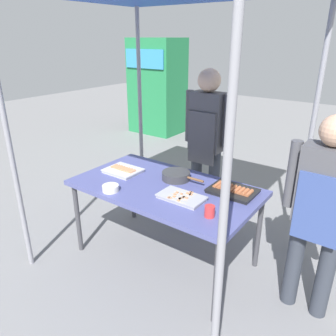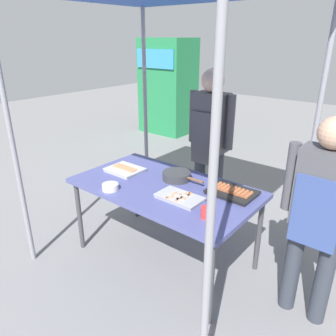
# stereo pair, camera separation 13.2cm
# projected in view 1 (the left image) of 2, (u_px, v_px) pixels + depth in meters

# --- Properties ---
(ground_plane) EXTENTS (18.00, 18.00, 0.00)m
(ground_plane) POSITION_uv_depth(u_px,v_px,m) (165.00, 257.00, 3.11)
(ground_plane) COLOR slate
(stall_table) EXTENTS (1.60, 0.90, 0.75)m
(stall_table) POSITION_uv_depth(u_px,v_px,m) (165.00, 191.00, 2.85)
(stall_table) COLOR #4C518C
(stall_table) RESTS_ON ground
(stall_canopy) EXTENTS (2.10, 1.80, 2.31)m
(stall_canopy) POSITION_uv_depth(u_px,v_px,m) (164.00, 0.00, 2.29)
(stall_canopy) COLOR gray
(stall_canopy) RESTS_ON ground
(tray_grilled_sausages) EXTENTS (0.33, 0.27, 0.05)m
(tray_grilled_sausages) POSITION_uv_depth(u_px,v_px,m) (123.00, 170.00, 3.10)
(tray_grilled_sausages) COLOR silver
(tray_grilled_sausages) RESTS_ON stall_table
(tray_meat_skewers) EXTENTS (0.37, 0.21, 0.04)m
(tray_meat_skewers) POSITION_uv_depth(u_px,v_px,m) (181.00, 197.00, 2.59)
(tray_meat_skewers) COLOR #ADADB2
(tray_meat_skewers) RESTS_ON stall_table
(tray_pork_links) EXTENTS (0.38, 0.29, 0.05)m
(tray_pork_links) POSITION_uv_depth(u_px,v_px,m) (233.00, 190.00, 2.69)
(tray_pork_links) COLOR black
(tray_pork_links) RESTS_ON stall_table
(cooking_wok) EXTENTS (0.42, 0.26, 0.07)m
(cooking_wok) POSITION_uv_depth(u_px,v_px,m) (176.00, 175.00, 2.94)
(cooking_wok) COLOR #38383A
(cooking_wok) RESTS_ON stall_table
(condiment_bowl) EXTENTS (0.14, 0.14, 0.05)m
(condiment_bowl) POSITION_uv_depth(u_px,v_px,m) (111.00, 188.00, 2.72)
(condiment_bowl) COLOR silver
(condiment_bowl) RESTS_ON stall_table
(drink_cup_near_edge) EXTENTS (0.08, 0.08, 0.09)m
(drink_cup_near_edge) POSITION_uv_depth(u_px,v_px,m) (210.00, 211.00, 2.33)
(drink_cup_near_edge) COLOR red
(drink_cup_near_edge) RESTS_ON stall_table
(vendor_woman) EXTENTS (0.52, 0.23, 1.67)m
(vendor_woman) POSITION_uv_depth(u_px,v_px,m) (207.00, 136.00, 3.38)
(vendor_woman) COLOR #333842
(vendor_woman) RESTS_ON ground
(customer_nearby) EXTENTS (0.52, 0.22, 1.51)m
(customer_nearby) POSITION_uv_depth(u_px,v_px,m) (322.00, 205.00, 2.21)
(customer_nearby) COLOR #333842
(customer_nearby) RESTS_ON ground
(neighbor_stall_left) EXTENTS (1.04, 0.81, 1.94)m
(neighbor_stall_left) POSITION_uv_depth(u_px,v_px,m) (157.00, 86.00, 6.90)
(neighbor_stall_left) COLOR #237F47
(neighbor_stall_left) RESTS_ON ground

